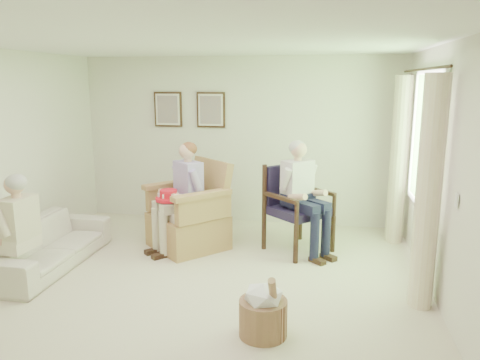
{
  "coord_description": "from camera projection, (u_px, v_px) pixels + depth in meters",
  "views": [
    {
      "loc": [
        1.33,
        -4.44,
        2.23
      ],
      "look_at": [
        0.33,
        0.99,
        1.05
      ],
      "focal_mm": 35.0,
      "sensor_mm": 36.0,
      "label": 1
    }
  ],
  "objects": [
    {
      "name": "sofa",
      "position": [
        48.0,
        244.0,
        5.68
      ],
      "size": [
        1.89,
        0.74,
        0.55
      ],
      "primitive_type": "imported",
      "rotation": [
        0.0,
        0.0,
        1.57
      ],
      "color": "silver",
      "rests_on": "ground"
    },
    {
      "name": "framed_print_left",
      "position": [
        168.0,
        109.0,
        7.41
      ],
      "size": [
        0.45,
        0.05,
        0.55
      ],
      "color": "#382114",
      "rests_on": "back_wall"
    },
    {
      "name": "curtain_right",
      "position": [
        399.0,
        161.0,
        6.42
      ],
      "size": [
        0.34,
        0.34,
        2.3
      ],
      "primitive_type": "cylinder",
      "color": "beige",
      "rests_on": "ground"
    },
    {
      "name": "framed_print_right",
      "position": [
        211.0,
        110.0,
        7.29
      ],
      "size": [
        0.45,
        0.05,
        0.55
      ],
      "color": "#382114",
      "rests_on": "back_wall"
    },
    {
      "name": "back_wall",
      "position": [
        240.0,
        141.0,
        7.35
      ],
      "size": [
        5.0,
        0.04,
        2.6
      ],
      "primitive_type": "cube",
      "color": "silver",
      "rests_on": "ground"
    },
    {
      "name": "person_dark",
      "position": [
        299.0,
        189.0,
        6.01
      ],
      "size": [
        0.4,
        0.63,
        1.45
      ],
      "rotation": [
        0.0,
        0.0,
        0.82
      ],
      "color": "#171934",
      "rests_on": "ground"
    },
    {
      "name": "floor",
      "position": [
        193.0,
        294.0,
        4.97
      ],
      "size": [
        5.5,
        5.5,
        0.0
      ],
      "primitive_type": "plane",
      "color": "beige",
      "rests_on": "ground"
    },
    {
      "name": "front_wall",
      "position": [
        12.0,
        296.0,
        2.06
      ],
      "size": [
        5.0,
        0.04,
        2.6
      ],
      "primitive_type": "cube",
      "color": "silver",
      "rests_on": "ground"
    },
    {
      "name": "wood_armchair",
      "position": [
        299.0,
        204.0,
        6.24
      ],
      "size": [
        0.73,
        0.68,
        1.12
      ],
      "rotation": [
        0.0,
        0.0,
        0.82
      ],
      "color": "black",
      "rests_on": "ground"
    },
    {
      "name": "person_wicker",
      "position": [
        185.0,
        189.0,
        6.11
      ],
      "size": [
        0.4,
        0.63,
        1.42
      ],
      "rotation": [
        0.0,
        0.0,
        -0.75
      ],
      "color": "beige",
      "rests_on": "ground"
    },
    {
      "name": "right_wall",
      "position": [
        454.0,
        185.0,
        4.26
      ],
      "size": [
        0.04,
        5.5,
        2.6
      ],
      "primitive_type": "cube",
      "color": "silver",
      "rests_on": "ground"
    },
    {
      "name": "window",
      "position": [
        426.0,
        138.0,
        5.36
      ],
      "size": [
        0.13,
        2.5,
        1.63
      ],
      "color": "#2D6B23",
      "rests_on": "right_wall"
    },
    {
      "name": "person_sofa",
      "position": [
        14.0,
        226.0,
        5.05
      ],
      "size": [
        0.42,
        0.63,
        1.23
      ],
      "rotation": [
        0.0,
        0.0,
        -1.62
      ],
      "color": "beige",
      "rests_on": "ground"
    },
    {
      "name": "wicker_armchair",
      "position": [
        189.0,
        220.0,
        6.35
      ],
      "size": [
        0.92,
        0.91,
        1.18
      ],
      "rotation": [
        0.0,
        0.0,
        -0.75
      ],
      "color": "#A67A4E",
      "rests_on": "ground"
    },
    {
      "name": "hatbox",
      "position": [
        263.0,
        310.0,
        4.13
      ],
      "size": [
        0.56,
        0.56,
        0.63
      ],
      "color": "tan",
      "rests_on": "ground"
    },
    {
      "name": "curtain_left",
      "position": [
        428.0,
        194.0,
        4.53
      ],
      "size": [
        0.34,
        0.34,
        2.3
      ],
      "primitive_type": "cylinder",
      "color": "beige",
      "rests_on": "ground"
    },
    {
      "name": "ceiling",
      "position": [
        187.0,
        40.0,
        4.43
      ],
      "size": [
        5.0,
        5.5,
        0.02
      ],
      "primitive_type": "cube",
      "color": "white",
      "rests_on": "back_wall"
    },
    {
      "name": "red_hat",
      "position": [
        169.0,
        196.0,
        6.03
      ],
      "size": [
        0.34,
        0.34,
        0.14
      ],
      "color": "red",
      "rests_on": "person_wicker"
    }
  ]
}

